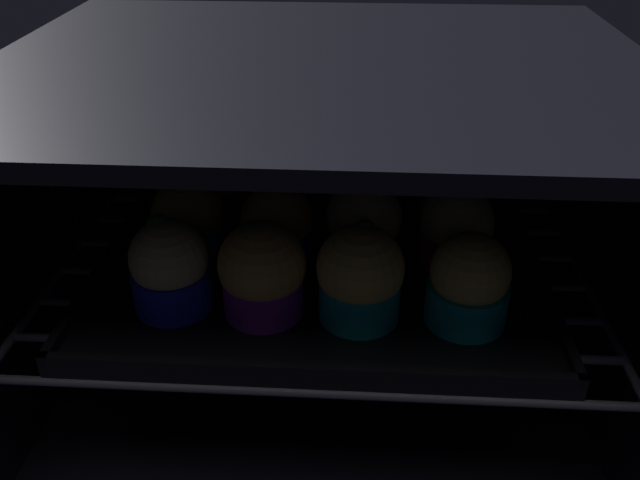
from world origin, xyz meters
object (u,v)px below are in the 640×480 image
(baking_tray, at_px, (320,263))
(muffin_row1_col0, at_px, (189,221))
(muffin_row0_col3, at_px, (469,283))
(muffin_row1_col2, at_px, (363,225))
(muffin_row2_col0, at_px, (210,183))
(muffin_row1_col3, at_px, (456,230))
(muffin_row2_col1, at_px, (285,184))
(muffin_row1_col1, at_px, (277,228))
(muffin_row2_col3, at_px, (448,192))
(muffin_row2_col2, at_px, (368,191))
(muffin_row0_col1, at_px, (262,272))
(muffin_row0_col2, at_px, (360,277))
(muffin_row0_col0, at_px, (170,268))

(baking_tray, distance_m, muffin_row1_col0, 0.14)
(muffin_row0_col3, relative_size, muffin_row1_col2, 0.99)
(muffin_row1_col0, height_order, muffin_row2_col0, muffin_row2_col0)
(muffin_row1_col3, relative_size, muffin_row2_col1, 0.96)
(muffin_row1_col1, distance_m, muffin_row2_col3, 0.20)
(muffin_row2_col2, bearing_deg, muffin_row0_col1, -118.12)
(muffin_row0_col1, distance_m, muffin_row0_col3, 0.18)
(muffin_row0_col3, distance_m, muffin_row2_col1, 0.25)
(muffin_row2_col1, height_order, muffin_row2_col2, muffin_row2_col1)
(muffin_row2_col0, distance_m, muffin_row2_col1, 0.08)
(baking_tray, distance_m, muffin_row1_col3, 0.14)
(muffin_row0_col2, height_order, muffin_row1_col2, muffin_row0_col2)
(muffin_row2_col2, bearing_deg, muffin_row2_col0, 179.19)
(muffin_row1_col0, height_order, muffin_row2_col1, muffin_row2_col1)
(muffin_row0_col3, height_order, muffin_row1_col1, muffin_row0_col3)
(muffin_row0_col2, relative_size, muffin_row2_col1, 1.03)
(muffin_row0_col1, distance_m, muffin_row2_col1, 0.17)
(muffin_row0_col0, relative_size, muffin_row0_col3, 1.03)
(muffin_row0_col0, distance_m, muffin_row2_col0, 0.17)
(muffin_row0_col3, xyz_separation_m, muffin_row1_col3, (-0.00, 0.09, -0.00))
(muffin_row1_col2, distance_m, muffin_row2_col0, 0.19)
(muffin_row1_col0, bearing_deg, muffin_row1_col3, -0.23)
(baking_tray, bearing_deg, muffin_row2_col1, 117.22)
(muffin_row1_col3, bearing_deg, muffin_row2_col1, 154.69)
(muffin_row1_col1, bearing_deg, muffin_row2_col2, 44.34)
(muffin_row1_col0, relative_size, muffin_row1_col3, 0.99)
(muffin_row1_col0, relative_size, muffin_row1_col1, 1.01)
(muffin_row2_col1, bearing_deg, muffin_row0_col2, -64.43)
(muffin_row0_col3, height_order, muffin_row2_col3, muffin_row0_col3)
(muffin_row1_col0, bearing_deg, muffin_row2_col1, 43.19)
(muffin_row1_col2, xyz_separation_m, muffin_row2_col3, (0.09, 0.09, -0.00))
(muffin_row0_col0, bearing_deg, muffin_row1_col0, 92.57)
(muffin_row2_col2, distance_m, muffin_row2_col3, 0.09)
(muffin_row0_col0, relative_size, muffin_row2_col1, 0.99)
(baking_tray, relative_size, muffin_row1_col0, 5.22)
(muffin_row2_col2, bearing_deg, muffin_row0_col3, -63.81)
(muffin_row0_col2, xyz_separation_m, muffin_row1_col0, (-0.17, 0.09, -0.00))
(muffin_row1_col2, bearing_deg, muffin_row2_col1, 136.48)
(muffin_row0_col1, bearing_deg, muffin_row1_col1, 88.21)
(muffin_row1_col2, distance_m, muffin_row1_col3, 0.09)
(muffin_row2_col1, distance_m, muffin_row2_col2, 0.09)
(muffin_row0_col0, relative_size, muffin_row1_col0, 1.05)
(muffin_row1_col0, relative_size, muffin_row2_col1, 0.94)
(muffin_row1_col3, bearing_deg, muffin_row0_col1, -153.27)
(muffin_row1_col0, distance_m, muffin_row1_col3, 0.27)
(muffin_row1_col3, xyz_separation_m, muffin_row2_col3, (0.00, 0.09, -0.00))
(muffin_row2_col2, height_order, muffin_row2_col3, muffin_row2_col3)
(muffin_row0_col0, xyz_separation_m, muffin_row1_col2, (0.17, 0.09, -0.00))
(muffin_row0_col1, height_order, muffin_row2_col3, muffin_row0_col1)
(muffin_row2_col1, bearing_deg, muffin_row1_col3, -25.31)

